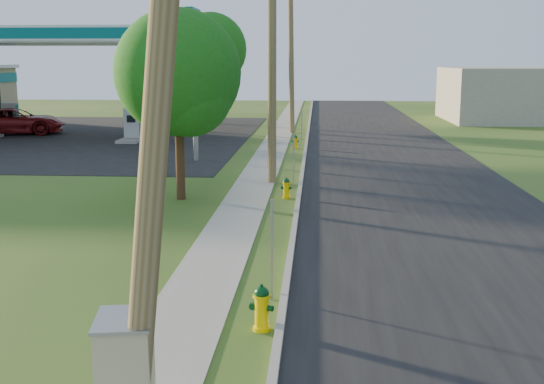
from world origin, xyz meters
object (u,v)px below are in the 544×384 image
at_px(price_pylon, 194,41).
at_px(hydrant_mid, 286,188).
at_px(tree_lot, 211,52).
at_px(hydrant_near, 262,308).
at_px(fuel_pump_se, 150,122).
at_px(utility_cabinet, 126,377).
at_px(hydrant_far, 295,142).
at_px(fuel_pump_sw, 11,121).
at_px(utility_pole_far, 291,56).
at_px(fuel_pump_ne, 133,128).
at_px(utility_pole_near, 161,41).
at_px(tree_verge, 181,78).
at_px(utility_pole_mid, 272,50).
at_px(car_red, 16,121).

xyz_separation_m(price_pylon, hydrant_mid, (4.58, -8.42, -5.08)).
bearing_deg(tree_lot, hydrant_near, -80.01).
relative_size(fuel_pump_se, utility_cabinet, 2.07).
xyz_separation_m(tree_lot, hydrant_far, (6.52, -13.79, -4.76)).
relative_size(fuel_pump_sw, hydrant_near, 3.84).
relative_size(utility_pole_far, fuel_pump_ne, 2.97).
bearing_deg(fuel_pump_sw, utility_pole_far, 3.20).
bearing_deg(price_pylon, tree_lot, 96.39).
relative_size(fuel_pump_se, price_pylon, 0.47).
bearing_deg(hydrant_near, hydrant_mid, 90.51).
relative_size(utility_pole_near, utility_cabinet, 6.15).
bearing_deg(fuel_pump_sw, tree_verge, -53.32).
relative_size(utility_pole_mid, price_pylon, 1.43).
xyz_separation_m(fuel_pump_se, price_pylon, (5.00, -11.50, 4.71)).
height_order(price_pylon, tree_verge, price_pylon).
height_order(hydrant_far, car_red, car_red).
relative_size(utility_pole_far, fuel_pump_sw, 2.97).
xyz_separation_m(tree_verge, hydrant_near, (3.53, -11.01, -3.63)).
relative_size(fuel_pump_ne, hydrant_mid, 4.45).
height_order(utility_pole_near, tree_lot, utility_pole_near).
bearing_deg(hydrant_near, tree_lot, 99.99).
bearing_deg(utility_pole_far, hydrant_far, -86.00).
relative_size(utility_pole_far, tree_verge, 1.52).
distance_m(hydrant_far, car_red, 18.61).
height_order(tree_lot, car_red, tree_lot).
xyz_separation_m(fuel_pump_se, tree_lot, (2.93, 7.00, 4.41)).
relative_size(fuel_pump_se, hydrant_near, 3.84).
bearing_deg(price_pylon, utility_cabinet, -81.97).
distance_m(fuel_pump_sw, hydrant_far, 19.66).
height_order(utility_pole_near, hydrant_mid, utility_pole_near).
xyz_separation_m(utility_pole_near, utility_pole_mid, (-0.00, 18.00, 0.15)).
relative_size(fuel_pump_se, tree_verge, 0.51).
distance_m(hydrant_mid, utility_cabinet, 14.93).
height_order(utility_pole_mid, tree_verge, utility_pole_mid).
xyz_separation_m(utility_pole_mid, hydrant_near, (0.78, -14.35, -4.55)).
relative_size(hydrant_near, hydrant_mid, 1.16).
xyz_separation_m(fuel_pump_se, hydrant_mid, (9.58, -19.92, -0.37)).
bearing_deg(utility_pole_far, utility_cabinet, -90.98).
xyz_separation_m(fuel_pump_se, utility_cabinet, (8.29, -34.79, 0.05)).
bearing_deg(fuel_pump_se, car_red, -172.93).
bearing_deg(fuel_pump_ne, hydrant_mid, -58.97).
distance_m(tree_lot, hydrant_mid, 28.14).
height_order(fuel_pump_ne, hydrant_near, fuel_pump_ne).
relative_size(price_pylon, hydrant_near, 8.23).
xyz_separation_m(fuel_pump_ne, fuel_pump_se, (0.00, 4.00, 0.00)).
distance_m(utility_pole_mid, hydrant_near, 15.08).
bearing_deg(utility_pole_mid, car_red, 137.01).
bearing_deg(hydrant_mid, fuel_pump_ne, 121.03).
relative_size(utility_cabinet, car_red, 0.26).
bearing_deg(utility_pole_near, utility_pole_far, 90.00).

